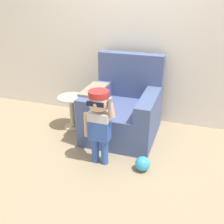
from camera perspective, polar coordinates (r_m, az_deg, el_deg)
name	(u,v)px	position (r m, az deg, el deg)	size (l,w,h in m)	color
ground_plane	(117,136)	(3.58, 1.13, -5.24)	(10.00, 10.00, 0.00)	#998466
wall_back	(133,31)	(3.78, 4.54, 17.26)	(10.00, 0.05, 2.60)	silver
armchair	(123,110)	(3.52, 2.50, 0.47)	(0.92, 0.96, 1.04)	#475684
person_child	(99,117)	(2.78, -2.85, -1.01)	(0.36, 0.27, 0.88)	#3356AD
side_table	(72,109)	(3.72, -8.72, 0.61)	(0.38, 0.38, 0.47)	beige
toy_ball	(143,164)	(2.93, 6.67, -11.14)	(0.16, 0.16, 0.16)	#3399D1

